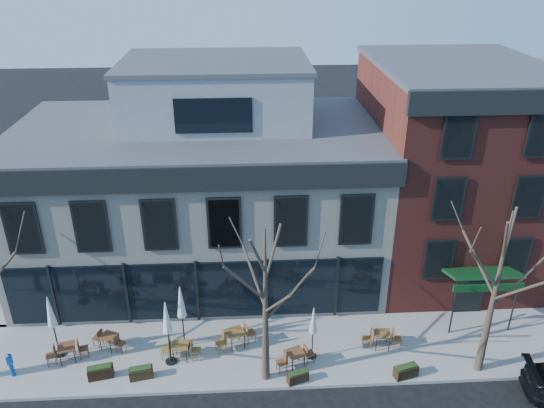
{
  "coord_description": "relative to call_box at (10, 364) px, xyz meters",
  "views": [
    {
      "loc": [
        2.31,
        -20.45,
        16.28
      ],
      "look_at": [
        3.59,
        2.0,
        5.26
      ],
      "focal_mm": 35.0,
      "sensor_mm": 36.0,
      "label": 1
    }
  ],
  "objects": [
    {
      "name": "ground",
      "position": [
        7.5,
        3.18,
        -0.77
      ],
      "size": [
        120.0,
        120.0,
        0.0
      ],
      "primitive_type": "plane",
      "color": "black",
      "rests_on": "ground"
    },
    {
      "name": "sidewalk_front",
      "position": [
        10.75,
        1.03,
        -0.69
      ],
      "size": [
        33.5,
        4.7,
        0.15
      ],
      "primitive_type": "cube",
      "color": "gray",
      "rests_on": "ground"
    },
    {
      "name": "sidewalk_side",
      "position": [
        -3.75,
        9.18,
        -0.69
      ],
      "size": [
        4.5,
        12.0,
        0.15
      ],
      "primitive_type": "cube",
      "color": "gray",
      "rests_on": "ground"
    },
    {
      "name": "corner_building",
      "position": [
        7.58,
        8.25,
        3.95
      ],
      "size": [
        18.39,
        10.39,
        11.1
      ],
      "color": "silver",
      "rests_on": "ground"
    },
    {
      "name": "red_brick_building",
      "position": [
        20.5,
        8.16,
        4.87
      ],
      "size": [
        8.2,
        11.78,
        11.18
      ],
      "color": "maroon",
      "rests_on": "ground"
    },
    {
      "name": "tree_mid",
      "position": [
        10.51,
        -0.72,
        3.02
      ],
      "size": [
        3.5,
        3.55,
        7.04
      ],
      "color": "#382B21",
      "rests_on": "sidewalk_front"
    },
    {
      "name": "tree_right",
      "position": [
        19.52,
        -0.72,
        3.25
      ],
      "size": [
        3.72,
        3.77,
        7.48
      ],
      "color": "#382B21",
      "rests_on": "sidewalk_front"
    },
    {
      "name": "call_box",
      "position": [
        0.0,
        0.0,
        0.0
      ],
      "size": [
        0.23,
        0.23,
        1.17
      ],
      "color": "#0B3E9B",
      "rests_on": "sidewalk_front"
    },
    {
      "name": "cafe_set_0",
      "position": [
        2.05,
        0.77,
        -0.14
      ],
      "size": [
        1.82,
        0.91,
        0.93
      ],
      "color": "brown",
      "rests_on": "sidewalk_front"
    },
    {
      "name": "cafe_set_1",
      "position": [
        3.66,
        1.45,
        -0.18
      ],
      "size": [
        1.65,
        1.02,
        0.86
      ],
      "color": "brown",
      "rests_on": "sidewalk_front"
    },
    {
      "name": "cafe_set_2",
      "position": [
        6.9,
        0.63,
        -0.15
      ],
      "size": [
        1.77,
        0.75,
        0.92
      ],
      "color": "brown",
      "rests_on": "sidewalk_front"
    },
    {
      "name": "cafe_set_3",
      "position": [
        9.25,
        1.25,
        -0.1
      ],
      "size": [
        1.93,
        1.23,
        1.0
      ],
      "color": "brown",
      "rests_on": "sidewalk_front"
    },
    {
      "name": "cafe_set_4",
      "position": [
        11.79,
        -0.14,
        -0.15
      ],
      "size": [
        1.78,
        1.04,
        0.92
      ],
      "color": "brown",
      "rests_on": "sidewalk_front"
    },
    {
      "name": "cafe_set_5",
      "position": [
        15.73,
        0.85,
        -0.14
      ],
      "size": [
        1.79,
        0.76,
        0.93
      ],
      "color": "brown",
      "rests_on": "sidewalk_front"
    },
    {
      "name": "umbrella_0",
      "position": [
        1.54,
        1.17,
        1.54
      ],
      "size": [
        0.49,
        0.49,
        3.06
      ],
      "color": "black",
      "rests_on": "sidewalk_front"
    },
    {
      "name": "umbrella_1",
      "position": [
        6.48,
        0.42,
        1.59
      ],
      "size": [
        0.5,
        0.5,
        3.13
      ],
      "color": "black",
      "rests_on": "sidewalk_front"
    },
    {
      "name": "umbrella_2",
      "position": [
        6.97,
        1.42,
        1.61
      ],
      "size": [
        0.51,
        0.51,
        3.16
      ],
      "color": "black",
      "rests_on": "sidewalk_front"
    },
    {
      "name": "umbrella_3",
      "position": [
        12.56,
        0.39,
        1.22
      ],
      "size": [
        0.42,
        0.42,
        2.61
      ],
      "color": "black",
      "rests_on": "sidewalk_front"
    },
    {
      "name": "planter_0",
      "position": [
        3.69,
        -0.32,
        -0.33
      ],
      "size": [
        1.09,
        0.61,
        0.57
      ],
      "color": "black",
      "rests_on": "sidewalk_front"
    },
    {
      "name": "planter_1",
      "position": [
        5.36,
        -0.44,
        -0.35
      ],
      "size": [
        1.02,
        0.57,
        0.54
      ],
      "color": "#312310",
      "rests_on": "sidewalk_front"
    },
    {
      "name": "planter_2",
      "position": [
        11.79,
        -1.02,
        -0.37
      ],
      "size": [
        0.95,
        0.62,
        0.49
      ],
      "color": "black",
      "rests_on": "sidewalk_front"
    },
    {
      "name": "planter_3",
      "position": [
        16.3,
        -0.98,
        -0.34
      ],
      "size": [
        1.08,
        0.67,
        0.56
      ],
      "color": "black",
      "rests_on": "sidewalk_front"
    }
  ]
}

